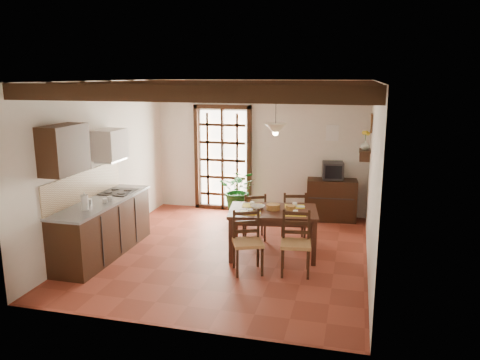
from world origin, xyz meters
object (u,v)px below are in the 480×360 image
(chair_far_left, at_px, (254,224))
(chair_far_right, at_px, (293,225))
(pendant_lamp, at_px, (276,128))
(dining_table, at_px, (273,216))
(potted_plant, at_px, (239,191))
(chair_near_right, at_px, (295,255))
(kitchen_counter, at_px, (103,227))
(crt_tv, at_px, (333,170))
(chair_near_left, at_px, (248,253))
(sideboard, at_px, (331,200))

(chair_far_left, distance_m, chair_far_right, 0.70)
(chair_far_left, height_order, pendant_lamp, pendant_lamp)
(chair_far_right, bearing_deg, dining_table, 59.20)
(potted_plant, bearing_deg, dining_table, -60.35)
(dining_table, relative_size, chair_near_right, 1.63)
(kitchen_counter, height_order, chair_far_left, kitchen_counter)
(kitchen_counter, relative_size, crt_tv, 4.99)
(dining_table, xyz_separation_m, potted_plant, (-1.04, 1.83, -0.10))
(chair_far_left, distance_m, crt_tv, 2.11)
(chair_far_left, distance_m, pendant_lamp, 1.94)
(pendant_lamp, bearing_deg, chair_far_left, 129.37)
(dining_table, distance_m, chair_near_left, 0.89)
(kitchen_counter, xyz_separation_m, potted_plant, (1.65, 2.49, 0.10))
(dining_table, bearing_deg, chair_near_left, -116.26)
(dining_table, bearing_deg, kitchen_counter, -175.24)
(kitchen_counter, bearing_deg, dining_table, 13.74)
(chair_near_right, height_order, potted_plant, potted_plant)
(chair_far_right, height_order, potted_plant, potted_plant)
(kitchen_counter, height_order, chair_near_right, kitchen_counter)
(chair_near_left, relative_size, potted_plant, 0.43)
(crt_tv, height_order, potted_plant, potted_plant)
(kitchen_counter, bearing_deg, potted_plant, 56.48)
(kitchen_counter, height_order, potted_plant, potted_plant)
(chair_far_right, distance_m, pendant_lamp, 1.93)
(crt_tv, bearing_deg, kitchen_counter, -149.23)
(chair_near_left, height_order, crt_tv, crt_tv)
(chair_near_left, xyz_separation_m, crt_tv, (1.05, 2.93, 0.74))
(kitchen_counter, xyz_separation_m, chair_far_right, (2.93, 1.43, -0.19))
(kitchen_counter, relative_size, chair_near_right, 2.39)
(dining_table, xyz_separation_m, pendant_lamp, (-0.00, 0.10, 1.41))
(chair_near_left, height_order, chair_far_left, chair_near_left)
(dining_table, xyz_separation_m, chair_far_left, (-0.46, 0.66, -0.39))
(potted_plant, xyz_separation_m, pendant_lamp, (1.04, -1.73, 1.51))
(kitchen_counter, xyz_separation_m, crt_tv, (3.51, 2.82, 0.56))
(chair_far_right, relative_size, potted_plant, 0.42)
(chair_far_right, bearing_deg, potted_plant, -53.43)
(chair_far_left, bearing_deg, chair_near_left, 78.45)
(kitchen_counter, bearing_deg, chair_near_right, 0.04)
(chair_near_left, distance_m, sideboard, 3.12)
(chair_near_right, distance_m, chair_far_left, 1.60)
(dining_table, distance_m, pendant_lamp, 1.41)
(kitchen_counter, relative_size, potted_plant, 1.04)
(chair_far_right, distance_m, sideboard, 1.52)
(crt_tv, bearing_deg, chair_near_right, -105.20)
(pendant_lamp, bearing_deg, chair_near_left, -105.39)
(kitchen_counter, height_order, crt_tv, kitchen_counter)
(chair_near_right, bearing_deg, potted_plant, 114.12)
(chair_near_left, relative_size, crt_tv, 2.06)
(chair_near_left, xyz_separation_m, sideboard, (1.05, 2.93, 0.13))
(kitchen_counter, relative_size, pendant_lamp, 2.66)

